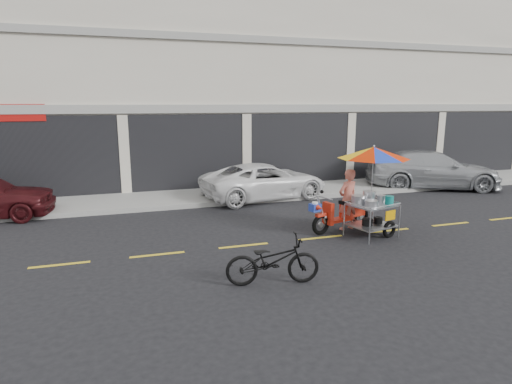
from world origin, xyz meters
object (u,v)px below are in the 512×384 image
object	(u,v)px
white_pickup	(265,181)
food_vendor_rig	(363,178)
silver_pickup	(432,170)
near_bicycle	(273,261)

from	to	relation	value
white_pickup	food_vendor_rig	distance (m)	4.83
silver_pickup	near_bicycle	world-z (taller)	silver_pickup
white_pickup	food_vendor_rig	bearing A→B (deg)	-176.67
silver_pickup	food_vendor_rig	bearing A→B (deg)	149.48
white_pickup	near_bicycle	size ratio (longest dim) A/B	2.56
white_pickup	silver_pickup	size ratio (longest dim) A/B	0.88
silver_pickup	food_vendor_rig	world-z (taller)	food_vendor_rig
white_pickup	silver_pickup	distance (m)	6.89
near_bicycle	white_pickup	bearing A→B (deg)	-8.07
white_pickup	near_bicycle	distance (m)	7.29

